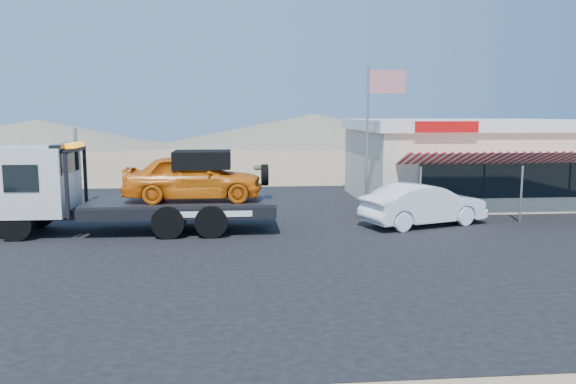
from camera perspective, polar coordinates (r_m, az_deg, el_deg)
The scene contains 7 objects.
ground at distance 17.66m, azimuth -3.83°, elevation -5.77°, with size 120.00×120.00×0.00m, color #9C7E58.
asphalt_lot at distance 20.72m, azimuth 1.51°, elevation -3.68°, with size 32.00×24.00×0.02m, color black.
tow_truck at distance 20.51m, azimuth -15.73°, elevation 0.71°, with size 9.50×2.82×3.18m.
white_sedan at distance 21.67m, azimuth 13.61°, elevation -1.24°, with size 1.67×4.78×1.58m, color white.
jerky_store at distance 28.39m, azimuth 17.38°, elevation 3.15°, with size 10.40×9.97×3.90m.
flagpole at distance 22.30m, azimuth 8.65°, elevation 6.78°, with size 1.55×0.10×6.00m.
distant_hills at distance 72.94m, azimuth -12.67°, elevation 5.94°, with size 126.00×48.00×4.20m.
Camera 1 is at (-0.39, -17.16, 4.18)m, focal length 35.00 mm.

